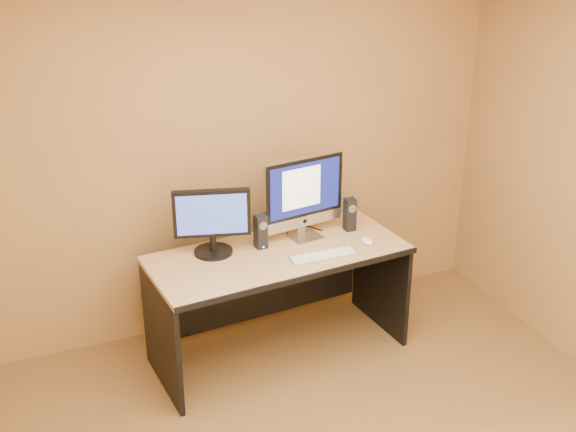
{
  "coord_description": "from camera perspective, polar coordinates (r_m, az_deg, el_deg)",
  "views": [
    {
      "loc": [
        -1.37,
        -2.5,
        2.88
      ],
      "look_at": [
        0.2,
        1.32,
        1.07
      ],
      "focal_mm": 45.0,
      "sensor_mm": 36.0,
      "label": 1
    }
  ],
  "objects": [
    {
      "name": "walls",
      "position": [
        3.26,
        5.66,
        -5.49
      ],
      "size": [
        4.0,
        4.0,
        2.6
      ],
      "primitive_type": null,
      "color": "olive",
      "rests_on": "ground"
    },
    {
      "name": "imac",
      "position": [
        4.79,
        1.41,
        1.41
      ],
      "size": [
        0.62,
        0.31,
        0.58
      ],
      "primitive_type": null,
      "rotation": [
        0.0,
        0.0,
        0.16
      ],
      "color": "#B1B1B6",
      "rests_on": "desk"
    },
    {
      "name": "mouse",
      "position": [
        4.84,
        6.26,
        -1.99
      ],
      "size": [
        0.07,
        0.11,
        0.04
      ],
      "primitive_type": "ellipsoid",
      "rotation": [
        0.0,
        0.0,
        0.13
      ],
      "color": "white",
      "rests_on": "desk"
    },
    {
      "name": "desk",
      "position": [
        4.89,
        -0.74,
        -6.96
      ],
      "size": [
        1.74,
        0.88,
        0.78
      ],
      "primitive_type": null,
      "rotation": [
        0.0,
        0.0,
        0.09
      ],
      "color": "tan",
      "rests_on": "ground"
    },
    {
      "name": "speaker_left",
      "position": [
        4.72,
        -2.18,
        -1.24
      ],
      "size": [
        0.08,
        0.08,
        0.23
      ],
      "primitive_type": null,
      "rotation": [
        0.0,
        0.0,
        0.1
      ],
      "color": "black",
      "rests_on": "desk"
    },
    {
      "name": "speaker_right",
      "position": [
        5.0,
        4.9,
        0.13
      ],
      "size": [
        0.08,
        0.08,
        0.23
      ],
      "primitive_type": null,
      "rotation": [
        0.0,
        0.0,
        -0.05
      ],
      "color": "black",
      "rests_on": "desk"
    },
    {
      "name": "cable_b",
      "position": [
        5.0,
        -0.04,
        -1.16
      ],
      "size": [
        0.09,
        0.18,
        0.01
      ],
      "primitive_type": "cylinder",
      "rotation": [
        1.57,
        0.0,
        -0.43
      ],
      "color": "black",
      "rests_on": "desk"
    },
    {
      "name": "keyboard",
      "position": [
        4.65,
        2.83,
        -3.13
      ],
      "size": [
        0.45,
        0.13,
        0.02
      ],
      "primitive_type": "cube",
      "rotation": [
        0.0,
        0.0,
        -0.01
      ],
      "color": "silver",
      "rests_on": "desk"
    },
    {
      "name": "cable_a",
      "position": [
        5.06,
        1.65,
        -0.82
      ],
      "size": [
        0.13,
        0.2,
        0.01
      ],
      "primitive_type": "cylinder",
      "rotation": [
        1.57,
        0.0,
        0.55
      ],
      "color": "black",
      "rests_on": "desk"
    },
    {
      "name": "second_monitor",
      "position": [
        4.63,
        -6.02,
        -0.48
      ],
      "size": [
        0.55,
        0.37,
        0.44
      ],
      "primitive_type": null,
      "rotation": [
        0.0,
        0.0,
        -0.26
      ],
      "color": "black",
      "rests_on": "desk"
    }
  ]
}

